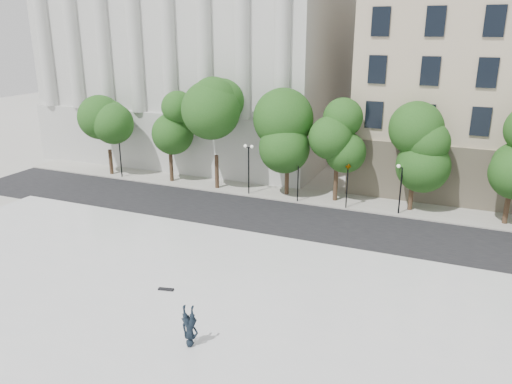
# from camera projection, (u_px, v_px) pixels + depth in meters

# --- Properties ---
(ground) EXTENTS (160.00, 160.00, 0.00)m
(ground) POSITION_uv_depth(u_px,v_px,m) (161.00, 363.00, 21.58)
(ground) COLOR #B9B6AE
(ground) RESTS_ON ground
(plaza) EXTENTS (44.00, 22.00, 0.45)m
(plaza) POSITION_uv_depth(u_px,v_px,m) (195.00, 322.00, 24.14)
(plaza) COLOR silver
(plaza) RESTS_ON ground
(street) EXTENTS (60.00, 8.00, 0.02)m
(street) POSITION_uv_depth(u_px,v_px,m) (294.00, 222.00, 37.35)
(street) COLOR black
(street) RESTS_ON ground
(far_sidewalk) EXTENTS (60.00, 4.00, 0.12)m
(far_sidewalk) POSITION_uv_depth(u_px,v_px,m) (317.00, 197.00, 42.59)
(far_sidewalk) COLOR #B5B1A7
(far_sidewalk) RESTS_ON ground
(building_west) EXTENTS (31.50, 27.65, 25.60)m
(building_west) POSITION_uv_depth(u_px,v_px,m) (214.00, 37.00, 57.63)
(building_west) COLOR #B3B3AF
(building_west) RESTS_ON ground
(traffic_light_west) EXTENTS (0.52, 1.91, 4.26)m
(traffic_light_west) POSITION_uv_depth(u_px,v_px,m) (299.00, 159.00, 40.38)
(traffic_light_west) COLOR black
(traffic_light_west) RESTS_ON ground
(traffic_light_east) EXTENTS (0.52, 1.94, 4.27)m
(traffic_light_east) POSITION_uv_depth(u_px,v_px,m) (348.00, 164.00, 38.88)
(traffic_light_east) COLOR black
(traffic_light_east) RESTS_ON ground
(person_lying) EXTENTS (1.11, 2.10, 0.54)m
(person_lying) POSITION_uv_depth(u_px,v_px,m) (190.00, 341.00, 21.90)
(person_lying) COLOR black
(person_lying) RESTS_ON plaza
(skateboard) EXTENTS (0.87, 0.39, 0.09)m
(skateboard) POSITION_uv_depth(u_px,v_px,m) (166.00, 289.00, 26.68)
(skateboard) COLOR black
(skateboard) RESTS_ON plaza
(street_trees) EXTENTS (45.11, 5.28, 8.02)m
(street_trees) POSITION_uv_depth(u_px,v_px,m) (314.00, 138.00, 40.66)
(street_trees) COLOR #382619
(street_trees) RESTS_ON ground
(lamp_posts) EXTENTS (39.23, 0.28, 4.46)m
(lamp_posts) POSITION_uv_depth(u_px,v_px,m) (317.00, 170.00, 40.37)
(lamp_posts) COLOR black
(lamp_posts) RESTS_ON ground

